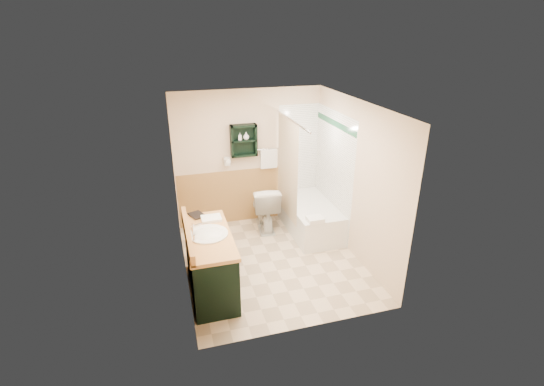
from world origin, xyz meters
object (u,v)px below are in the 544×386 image
Objects in this scene: bathtub at (310,217)px; wall_shelf at (244,141)px; vanity_book at (190,210)px; soap_bottle_b at (246,137)px; vanity at (210,263)px; soap_bottle_a at (240,138)px; hair_dryer at (227,161)px; toilet at (265,207)px.

wall_shelf is at bearing 149.05° from bathtub.
vanity_book reaches higher than bathtub.
vanity_book is 1.81m from soap_bottle_b.
vanity_book is (-0.17, 0.55, 0.55)m from vanity.
soap_bottle_a is (0.83, 1.84, 1.16)m from vanity.
bathtub is at bearing -30.95° from wall_shelf.
soap_bottle_b is at bearing -5.01° from hair_dryer.
hair_dryer is at bearing 174.99° from soap_bottle_b.
bathtub is 1.83m from soap_bottle_a.
wall_shelf is 1.22m from toilet.
soap_bottle_a reaches higher than toilet.
soap_bottle_b reaches higher than soap_bottle_a.
soap_bottle_b is (0.11, 0.00, 0.02)m from soap_bottle_a.
bathtub is at bearing -3.46° from vanity_book.
bathtub is at bearing -31.81° from soap_bottle_b.
vanity is 1.93m from toilet.
hair_dryer is at bearing -24.63° from toilet.
soap_bottle_a is at bearing 30.79° from vanity_book.
hair_dryer is 0.46m from soap_bottle_a.
soap_bottle_b is at bearing 148.19° from bathtub.
toilet is at bearing -53.08° from soap_bottle_b.
soap_bottle_a is at bearing 150.75° from bathtub.
wall_shelf is 4.23× the size of soap_bottle_b.
bathtub is at bearing 32.68° from vanity.
toilet is at bearing 14.73° from vanity_book.
vanity_book is at bearing -161.92° from bathtub.
vanity_book reaches higher than vanity.
soap_bottle_a is (1.00, 1.29, 0.61)m from vanity_book.
hair_dryer reaches higher than vanity_book.
vanity_book is at bearing 106.67° from vanity.
vanity is 5.61× the size of vanity_book.
vanity is at bearing 58.57° from toilet.
wall_shelf is at bearing -42.88° from toilet.
wall_shelf is 0.40× the size of vanity.
wall_shelf is 0.46m from hair_dryer.
bathtub is 0.82m from toilet.
bathtub is (1.92, 1.23, -0.17)m from vanity.
wall_shelf reaches higher than soap_bottle_a.
wall_shelf is 1.76m from bathtub.
bathtub is 1.78m from soap_bottle_b.
hair_dryer is 0.29× the size of toilet.
vanity_book is at bearing -127.68° from soap_bottle_a.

